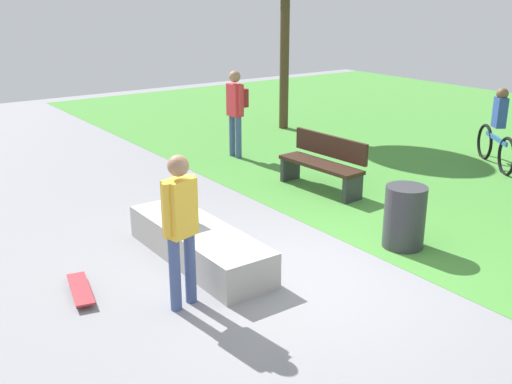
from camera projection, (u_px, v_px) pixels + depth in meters
name	position (u px, v px, depth m)	size (l,w,h in m)	color
ground_plane	(310.00, 275.00, 7.02)	(28.00, 28.00, 0.00)	gray
concrete_ledge	(199.00, 244.00, 7.36)	(2.39, 0.73, 0.43)	#A8A59E
backpack_on_ledge	(182.00, 211.00, 7.39)	(0.28, 0.20, 0.32)	#1E4C8C
skater_performing_trick	(180.00, 221.00, 6.04)	(0.28, 0.42, 1.65)	#3F5184
skateboard_by_ledge	(81.00, 289.00, 6.55)	(0.82, 0.36, 0.08)	#A5262D
park_bench_far_left	(323.00, 162.00, 9.90)	(1.62, 0.56, 0.91)	#331E14
trash_bin	(405.00, 217.00, 7.68)	(0.53, 0.53, 0.82)	#333338
pedestrian_with_backpack	(236.00, 106.00, 11.71)	(0.43, 0.36, 1.72)	#3F5184
cyclist_on_bicycle	(497.00, 133.00, 11.22)	(1.51, 1.12, 1.52)	black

